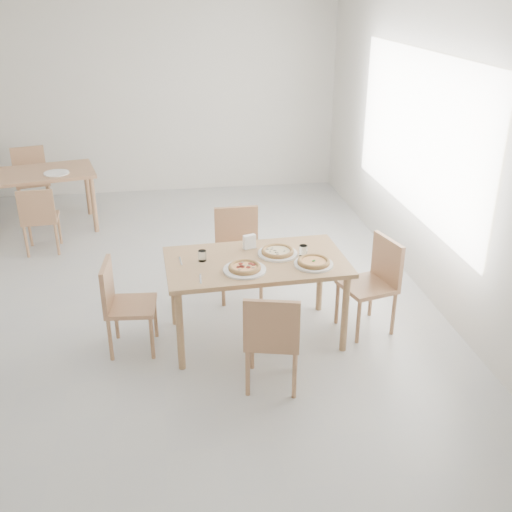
{
  "coord_description": "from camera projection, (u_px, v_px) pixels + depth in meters",
  "views": [
    {
      "loc": [
        0.51,
        -5.35,
        2.87
      ],
      "look_at": [
        1.19,
        -0.83,
        0.79
      ],
      "focal_mm": 42.0,
      "sensor_mm": 36.0,
      "label": 1
    }
  ],
  "objects": [
    {
      "name": "room",
      "position": [
        416.0,
        134.0,
        5.98
      ],
      "size": [
        7.28,
        7.0,
        7.0
      ],
      "color": "#B7B7B2",
      "rests_on": "ground"
    },
    {
      "name": "main_table",
      "position": [
        256.0,
        269.0,
        5.07
      ],
      "size": [
        1.56,
        0.93,
        0.75
      ],
      "rotation": [
        0.0,
        0.0,
        0.05
      ],
      "color": "tan",
      "rests_on": "ground"
    },
    {
      "name": "chair_south",
      "position": [
        272.0,
        335.0,
        4.46
      ],
      "size": [
        0.5,
        0.5,
        0.83
      ],
      "rotation": [
        0.0,
        0.0,
        2.9
      ],
      "color": "tan",
      "rests_on": "ground"
    },
    {
      "name": "chair_north",
      "position": [
        238.0,
        246.0,
        5.91
      ],
      "size": [
        0.44,
        0.44,
        0.88
      ],
      "rotation": [
        0.0,
        0.0,
        0.02
      ],
      "color": "tan",
      "rests_on": "ground"
    },
    {
      "name": "chair_west",
      "position": [
        122.0,
        300.0,
        4.98
      ],
      "size": [
        0.43,
        0.43,
        0.81
      ],
      "rotation": [
        0.0,
        0.0,
        1.49
      ],
      "color": "tan",
      "rests_on": "ground"
    },
    {
      "name": "chair_east",
      "position": [
        375.0,
        278.0,
        5.29
      ],
      "size": [
        0.52,
        0.52,
        0.86
      ],
      "rotation": [
        0.0,
        0.0,
        -1.32
      ],
      "color": "tan",
      "rests_on": "ground"
    },
    {
      "name": "plate_margherita",
      "position": [
        314.0,
        264.0,
        4.94
      ],
      "size": [
        0.33,
        0.33,
        0.02
      ],
      "primitive_type": "cylinder",
      "color": "white",
      "rests_on": "main_table"
    },
    {
      "name": "plate_mushroom",
      "position": [
        278.0,
        253.0,
        5.14
      ],
      "size": [
        0.34,
        0.34,
        0.02
      ],
      "primitive_type": "cylinder",
      "color": "white",
      "rests_on": "main_table"
    },
    {
      "name": "plate_pepperoni",
      "position": [
        245.0,
        270.0,
        4.84
      ],
      "size": [
        0.35,
        0.35,
        0.02
      ],
      "primitive_type": "cylinder",
      "color": "white",
      "rests_on": "main_table"
    },
    {
      "name": "pizza_margherita",
      "position": [
        314.0,
        262.0,
        4.93
      ],
      "size": [
        0.36,
        0.36,
        0.03
      ],
      "rotation": [
        0.0,
        0.0,
        0.41
      ],
      "color": "tan",
      "rests_on": "plate_margherita"
    },
    {
      "name": "pizza_mushroom",
      "position": [
        278.0,
        251.0,
        5.13
      ],
      "size": [
        0.31,
        0.31,
        0.03
      ],
      "rotation": [
        0.0,
        0.0,
        -0.11
      ],
      "color": "tan",
      "rests_on": "plate_mushroom"
    },
    {
      "name": "pizza_pepperoni",
      "position": [
        245.0,
        267.0,
        4.83
      ],
      "size": [
        0.35,
        0.35,
        0.03
      ],
      "rotation": [
        0.0,
        0.0,
        0.4
      ],
      "color": "tan",
      "rests_on": "plate_pepperoni"
    },
    {
      "name": "tumbler_a",
      "position": [
        303.0,
        251.0,
        5.1
      ],
      "size": [
        0.07,
        0.07,
        0.09
      ],
      "primitive_type": "cylinder",
      "color": "white",
      "rests_on": "main_table"
    },
    {
      "name": "tumbler_b",
      "position": [
        202.0,
        256.0,
        5.01
      ],
      "size": [
        0.07,
        0.07,
        0.09
      ],
      "primitive_type": "cylinder",
      "color": "white",
      "rests_on": "main_table"
    },
    {
      "name": "napkin_holder",
      "position": [
        249.0,
        242.0,
        5.22
      ],
      "size": [
        0.13,
        0.1,
        0.13
      ],
      "rotation": [
        0.0,
        0.0,
        0.34
      ],
      "color": "silver",
      "rests_on": "main_table"
    },
    {
      "name": "fork_a",
      "position": [
        181.0,
        261.0,
        5.01
      ],
      "size": [
        0.03,
        0.17,
        0.01
      ],
      "primitive_type": "cube",
      "rotation": [
        0.0,
        0.0,
        0.09
      ],
      "color": "silver",
      "rests_on": "main_table"
    },
    {
      "name": "fork_b",
      "position": [
        201.0,
        279.0,
        4.71
      ],
      "size": [
        0.02,
        0.17,
        0.01
      ],
      "primitive_type": "cube",
      "rotation": [
        0.0,
        0.0,
        -0.04
      ],
      "color": "silver",
      "rests_on": "main_table"
    },
    {
      "name": "second_table",
      "position": [
        35.0,
        179.0,
        7.41
      ],
      "size": [
        1.57,
        1.11,
        0.75
      ],
      "rotation": [
        0.0,
        0.0,
        0.22
      ],
      "color": "tan",
      "rests_on": "ground"
    },
    {
      "name": "chair_back_s",
      "position": [
        39.0,
        216.0,
        6.81
      ],
      "size": [
        0.42,
        0.42,
        0.8
      ],
      "rotation": [
        0.0,
        0.0,
        3.21
      ],
      "color": "tan",
      "rests_on": "ground"
    },
    {
      "name": "chair_back_n",
      "position": [
        31.0,
        175.0,
        8.09
      ],
      "size": [
        0.53,
        0.53,
        0.87
      ],
      "rotation": [
        0.0,
        0.0,
        0.26
      ],
      "color": "tan",
      "rests_on": "ground"
    },
    {
      "name": "plate_empty",
      "position": [
        56.0,
        173.0,
        7.32
      ],
      "size": [
        0.3,
        0.3,
        0.02
      ],
      "primitive_type": "cylinder",
      "color": "white",
      "rests_on": "second_table"
    }
  ]
}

